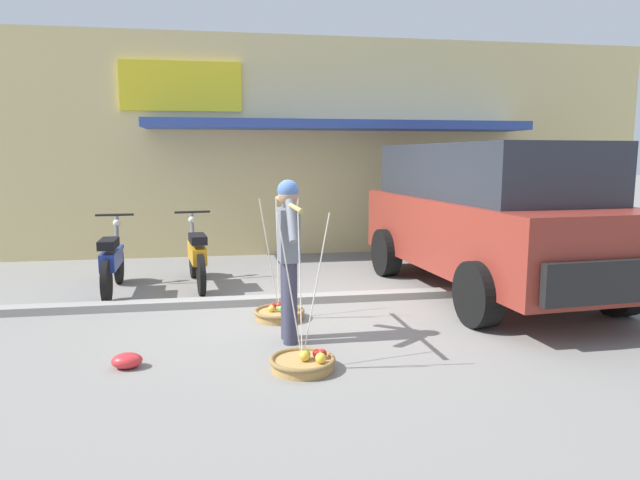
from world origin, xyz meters
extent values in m
plane|color=gray|center=(0.00, 0.00, 0.00)|extent=(90.00, 90.00, 0.00)
cube|color=gray|center=(0.00, 0.70, 0.05)|extent=(20.00, 0.24, 0.10)
cylinder|color=#38384C|center=(-0.34, -0.94, 0.43)|extent=(0.15, 0.15, 0.86)
cylinder|color=#38384C|center=(-0.35, -0.76, 0.43)|extent=(0.15, 0.15, 0.86)
cube|color=slate|center=(-0.35, -0.85, 1.13)|extent=(0.21, 0.35, 0.54)
sphere|color=tan|center=(-0.35, -0.85, 1.53)|extent=(0.21, 0.21, 0.21)
sphere|color=#4C70B2|center=(-0.35, -0.85, 1.58)|extent=(0.22, 0.22, 0.22)
cylinder|color=slate|center=(-0.34, -1.09, 1.30)|extent=(0.10, 0.34, 0.43)
cylinder|color=slate|center=(-0.36, -0.61, 1.30)|extent=(0.10, 0.34, 0.43)
cylinder|color=tan|center=(-0.35, -0.85, 1.45)|extent=(0.10, 1.66, 0.04)
cylinder|color=#B2894C|center=(-0.32, -1.69, 0.04)|extent=(0.56, 0.56, 0.09)
torus|color=olive|center=(-0.32, -1.69, 0.10)|extent=(0.61, 0.61, 0.05)
sphere|color=yellow|center=(-0.17, -1.79, 0.14)|extent=(0.10, 0.10, 0.10)
sphere|color=#6EAA41|center=(-0.29, -1.67, 0.13)|extent=(0.09, 0.09, 0.09)
sphere|color=gold|center=(-0.31, -1.71, 0.14)|extent=(0.10, 0.10, 0.10)
sphere|color=red|center=(-0.18, -1.64, 0.13)|extent=(0.08, 0.08, 0.08)
sphere|color=red|center=(-0.14, -1.67, 0.13)|extent=(0.09, 0.09, 0.09)
cylinder|color=silver|center=(-0.32, -1.56, 0.77)|extent=(0.01, 0.27, 1.36)
cylinder|color=silver|center=(-0.43, -1.75, 0.77)|extent=(0.24, 0.14, 1.36)
cylinder|color=silver|center=(-0.21, -1.75, 0.77)|extent=(0.24, 0.14, 1.36)
cylinder|color=#B2894C|center=(-0.37, -0.02, 0.04)|extent=(0.56, 0.56, 0.09)
torus|color=olive|center=(-0.37, -0.02, 0.10)|extent=(0.61, 0.61, 0.05)
sphere|color=#76B645|center=(-0.35, -0.05, 0.13)|extent=(0.08, 0.08, 0.08)
sphere|color=yellow|center=(-0.24, 0.06, 0.14)|extent=(0.09, 0.09, 0.09)
sphere|color=gold|center=(-0.46, -0.02, 0.13)|extent=(0.08, 0.08, 0.08)
sphere|color=red|center=(-0.44, 0.08, 0.13)|extent=(0.09, 0.09, 0.09)
sphere|color=red|center=(-0.36, -0.02, 0.18)|extent=(0.08, 0.08, 0.08)
sphere|color=yellow|center=(-0.19, 0.00, 0.18)|extent=(0.08, 0.08, 0.08)
cylinder|color=silver|center=(-0.37, 0.11, 0.77)|extent=(0.01, 0.27, 1.36)
cylinder|color=silver|center=(-0.49, -0.09, 0.77)|extent=(0.24, 0.14, 1.36)
cylinder|color=silver|center=(-0.26, -0.09, 0.77)|extent=(0.24, 0.14, 1.36)
cylinder|color=black|center=(-2.60, 2.32, 0.29)|extent=(0.11, 0.58, 0.58)
cylinder|color=black|center=(-2.54, 1.08, 0.29)|extent=(0.11, 0.58, 0.58)
cube|color=navy|center=(-2.60, 2.32, 0.55)|extent=(0.15, 0.29, 0.06)
cube|color=navy|center=(-2.57, 1.60, 0.51)|extent=(0.24, 0.91, 0.24)
cube|color=black|center=(-2.56, 1.42, 0.75)|extent=(0.24, 0.57, 0.12)
cylinder|color=slate|center=(-2.60, 2.22, 0.68)|extent=(0.07, 0.30, 0.76)
cylinder|color=black|center=(-2.59, 2.14, 1.07)|extent=(0.54, 0.06, 0.04)
sphere|color=silver|center=(-2.60, 2.30, 0.93)|extent=(0.11, 0.11, 0.11)
cylinder|color=black|center=(-1.51, 2.57, 0.29)|extent=(0.16, 0.59, 0.58)
cylinder|color=black|center=(-1.33, 1.34, 0.29)|extent=(0.16, 0.59, 0.58)
cube|color=orange|center=(-1.51, 2.57, 0.55)|extent=(0.18, 0.30, 0.06)
cube|color=orange|center=(-1.41, 1.85, 0.51)|extent=(0.32, 0.92, 0.24)
cube|color=black|center=(-1.38, 1.68, 0.75)|extent=(0.30, 0.59, 0.12)
cylinder|color=slate|center=(-1.49, 2.47, 0.68)|extent=(0.10, 0.30, 0.76)
cylinder|color=black|center=(-1.48, 2.39, 1.07)|extent=(0.54, 0.11, 0.04)
sphere|color=silver|center=(-1.50, 2.55, 0.93)|extent=(0.11, 0.11, 0.11)
cube|color=maroon|center=(2.66, 0.83, 0.86)|extent=(2.28, 4.84, 0.96)
cube|color=#282D38|center=(2.64, 0.98, 1.72)|extent=(2.00, 3.79, 0.76)
cube|color=black|center=(2.85, -1.58, 0.68)|extent=(1.62, 0.23, 0.44)
cylinder|color=black|center=(3.72, -0.55, 0.38)|extent=(0.32, 0.78, 0.76)
cylinder|color=black|center=(1.83, -0.70, 0.38)|extent=(0.32, 0.78, 0.76)
cylinder|color=black|center=(3.48, 2.35, 0.38)|extent=(0.32, 0.78, 0.76)
cylinder|color=black|center=(1.59, 2.20, 0.38)|extent=(0.32, 0.78, 0.76)
cube|color=silver|center=(2.85, -1.54, 0.50)|extent=(0.44, 0.05, 0.12)
cube|color=#DBC684|center=(1.21, 6.99, 2.10)|extent=(13.00, 5.00, 4.20)
cube|color=#334CA3|center=(1.21, 3.99, 2.50)|extent=(7.15, 1.00, 0.16)
cube|color=yellow|center=(-1.72, 4.44, 3.20)|extent=(2.20, 0.08, 0.90)
cube|color=black|center=(3.16, 4.47, 1.00)|extent=(1.10, 0.06, 2.00)
ellipsoid|color=red|center=(-1.91, -1.37, 0.07)|extent=(0.28, 0.22, 0.14)
camera|label=1|loc=(-0.99, -6.61, 1.93)|focal=31.96mm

